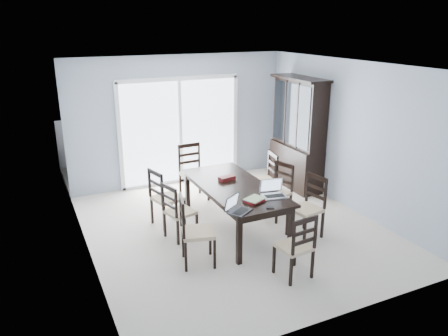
{
  "coord_description": "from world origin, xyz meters",
  "views": [
    {
      "loc": [
        -2.87,
        -5.74,
        3.2
      ],
      "look_at": [
        -0.18,
        0.0,
        1.07
      ],
      "focal_mm": 35.0,
      "sensor_mm": 36.0,
      "label": 1
    }
  ],
  "objects": [
    {
      "name": "chair_end_far",
      "position": [
        -0.12,
        1.57,
        0.63
      ],
      "size": [
        0.46,
        0.48,
        1.19
      ],
      "rotation": [
        0.0,
        0.0,
        3.18
      ],
      "color": "black",
      "rests_on": "floor"
    },
    {
      "name": "book_stack",
      "position": [
        -0.03,
        -0.7,
        0.77
      ],
      "size": [
        0.35,
        0.32,
        0.05
      ],
      "rotation": [
        0.0,
        0.0,
        0.29
      ],
      "color": "maroon",
      "rests_on": "dining_table"
    },
    {
      "name": "wall_left",
      "position": [
        -2.25,
        0.0,
        1.3
      ],
      "size": [
        0.02,
        5.0,
        2.6
      ],
      "primitive_type": "cube",
      "color": "#97A4B4",
      "rests_on": "floor"
    },
    {
      "name": "chair_right_mid",
      "position": [
        0.93,
        0.13,
        0.57
      ],
      "size": [
        0.53,
        0.52,
        1.08
      ],
      "rotation": [
        0.0,
        0.0,
        1.9
      ],
      "color": "black",
      "rests_on": "floor"
    },
    {
      "name": "ceiling",
      "position": [
        0.0,
        0.0,
        2.6
      ],
      "size": [
        5.0,
        5.0,
        0.0
      ],
      "primitive_type": "plane",
      "rotation": [
        3.14,
        0.0,
        0.0
      ],
      "color": "white",
      "rests_on": "back_wall"
    },
    {
      "name": "chair_right_near",
      "position": [
        0.97,
        -0.68,
        0.6
      ],
      "size": [
        0.5,
        0.49,
        1.13
      ],
      "rotation": [
        0.0,
        0.0,
        1.75
      ],
      "color": "black",
      "rests_on": "floor"
    },
    {
      "name": "chair_left_mid",
      "position": [
        -0.96,
        0.07,
        0.55
      ],
      "size": [
        0.49,
        0.49,
        1.05
      ],
      "rotation": [
        0.0,
        0.0,
        -1.3
      ],
      "color": "black",
      "rests_on": "floor"
    },
    {
      "name": "chair_left_far",
      "position": [
        -1.0,
        0.6,
        0.6
      ],
      "size": [
        0.53,
        0.52,
        1.13
      ],
      "rotation": [
        0.0,
        0.0,
        -1.33
      ],
      "color": "black",
      "rests_on": "floor"
    },
    {
      "name": "hot_tub",
      "position": [
        -0.49,
        3.44,
        0.51
      ],
      "size": [
        2.12,
        1.92,
        1.02
      ],
      "rotation": [
        0.0,
        0.0,
        -0.09
      ],
      "color": "brown",
      "rests_on": "balcony"
    },
    {
      "name": "china_hutch",
      "position": [
        2.02,
        1.25,
        1.07
      ],
      "size": [
        0.5,
        1.38,
        2.2
      ],
      "color": "black",
      "rests_on": "floor"
    },
    {
      "name": "laptop_dark",
      "position": [
        -0.38,
        -0.94,
        0.8
      ],
      "size": [
        0.39,
        0.36,
        0.22
      ],
      "rotation": [
        0.0,
        0.0,
        0.56
      ],
      "color": "black",
      "rests_on": "dining_table"
    },
    {
      "name": "railing",
      "position": [
        0.0,
        4.5,
        0.55
      ],
      "size": [
        4.5,
        0.06,
        1.1
      ],
      "primitive_type": "cube",
      "color": "#99999E",
      "rests_on": "balcony"
    },
    {
      "name": "chair_right_far",
      "position": [
        1.0,
        0.68,
        0.59
      ],
      "size": [
        0.49,
        0.48,
        1.12
      ],
      "rotation": [
        0.0,
        0.0,
        1.42
      ],
      "color": "black",
      "rests_on": "floor"
    },
    {
      "name": "floor",
      "position": [
        0.0,
        0.0,
        0.0
      ],
      "size": [
        5.0,
        5.0,
        0.0
      ],
      "primitive_type": "plane",
      "color": "#C0B4A5",
      "rests_on": "ground"
    },
    {
      "name": "laptop_silver",
      "position": [
        0.33,
        -0.66,
        0.81
      ],
      "size": [
        0.39,
        0.31,
        0.24
      ],
      "rotation": [
        0.0,
        0.0,
        -0.19
      ],
      "color": "#BABABC",
      "rests_on": "dining_table"
    },
    {
      "name": "chair_left_near",
      "position": [
        -1.01,
        -0.71,
        0.61
      ],
      "size": [
        0.54,
        0.53,
        1.15
      ],
      "rotation": [
        0.0,
        0.0,
        -1.83
      ],
      "color": "black",
      "rests_on": "floor"
    },
    {
      "name": "cell_phone",
      "position": [
        0.05,
        -1.0,
        0.76
      ],
      "size": [
        0.12,
        0.09,
        0.01
      ],
      "primitive_type": "cube",
      "rotation": [
        0.0,
        0.0,
        -0.43
      ],
      "color": "black",
      "rests_on": "dining_table"
    },
    {
      "name": "game_box",
      "position": [
        -0.0,
        0.27,
        0.78
      ],
      "size": [
        0.28,
        0.18,
        0.07
      ],
      "primitive_type": "cube",
      "rotation": [
        0.0,
        0.0,
        0.18
      ],
      "color": "#4C110F",
      "rests_on": "dining_table"
    },
    {
      "name": "balcony",
      "position": [
        0.0,
        3.5,
        -0.05
      ],
      "size": [
        4.5,
        2.0,
        0.1
      ],
      "primitive_type": "cube",
      "color": "gray",
      "rests_on": "ground"
    },
    {
      "name": "sliding_door",
      "position": [
        0.0,
        2.48,
        1.09
      ],
      "size": [
        2.52,
        0.05,
        2.18
      ],
      "color": "silver",
      "rests_on": "floor"
    },
    {
      "name": "wall_right",
      "position": [
        2.25,
        0.0,
        1.3
      ],
      "size": [
        0.02,
        5.0,
        2.6
      ],
      "primitive_type": "cube",
      "color": "#97A4B4",
      "rests_on": "floor"
    },
    {
      "name": "chair_end_near",
      "position": [
        0.1,
        -1.65,
        0.55
      ],
      "size": [
        0.43,
        0.44,
        1.05
      ],
      "rotation": [
        0.0,
        0.0,
        0.1
      ],
      "color": "black",
      "rests_on": "floor"
    },
    {
      "name": "dining_table",
      "position": [
        0.0,
        0.0,
        0.67
      ],
      "size": [
        1.0,
        2.2,
        0.75
      ],
      "color": "black",
      "rests_on": "floor"
    },
    {
      "name": "back_wall",
      "position": [
        0.0,
        2.5,
        1.3
      ],
      "size": [
        4.5,
        0.02,
        2.6
      ],
      "primitive_type": "cube",
      "color": "#97A4B4",
      "rests_on": "floor"
    }
  ]
}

